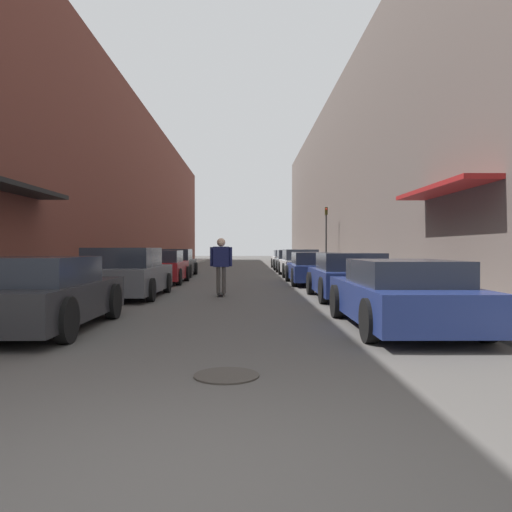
% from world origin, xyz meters
% --- Properties ---
extents(ground, '(127.25, 127.25, 0.00)m').
position_xyz_m(ground, '(0.00, 23.14, 0.00)').
color(ground, '#4C4947').
extents(curb_strip_left, '(1.80, 57.84, 0.12)m').
position_xyz_m(curb_strip_left, '(-5.00, 28.92, 0.06)').
color(curb_strip_left, gray).
rests_on(curb_strip_left, ground).
extents(curb_strip_right, '(1.80, 57.84, 0.12)m').
position_xyz_m(curb_strip_right, '(5.00, 28.92, 0.06)').
color(curb_strip_right, gray).
rests_on(curb_strip_right, ground).
extents(building_row_left, '(4.90, 57.84, 10.15)m').
position_xyz_m(building_row_left, '(-7.90, 28.92, 5.07)').
color(building_row_left, brown).
rests_on(building_row_left, ground).
extents(building_row_right, '(4.90, 57.84, 11.49)m').
position_xyz_m(building_row_right, '(7.90, 28.92, 5.75)').
color(building_row_right, '#564C47').
rests_on(building_row_right, ground).
extents(parked_car_left_0, '(1.99, 4.06, 1.22)m').
position_xyz_m(parked_car_left_0, '(-3.08, 5.62, 0.60)').
color(parked_car_left_0, '#232326').
rests_on(parked_car_left_0, ground).
extents(parked_car_left_1, '(2.09, 4.26, 1.38)m').
position_xyz_m(parked_car_left_1, '(-3.00, 11.26, 0.66)').
color(parked_car_left_1, '#515459').
rests_on(parked_car_left_1, ground).
extents(parked_car_left_2, '(1.93, 3.94, 1.28)m').
position_xyz_m(parked_car_left_2, '(-2.97, 16.82, 0.62)').
color(parked_car_left_2, maroon).
rests_on(parked_car_left_2, ground).
extents(parked_car_left_3, '(1.86, 4.60, 1.33)m').
position_xyz_m(parked_car_left_3, '(-3.10, 21.76, 0.63)').
color(parked_car_left_3, black).
rests_on(parked_car_left_3, ground).
extents(parked_car_right_0, '(1.88, 4.24, 1.17)m').
position_xyz_m(parked_car_right_0, '(3.03, 5.65, 0.58)').
color(parked_car_right_0, navy).
rests_on(parked_car_right_0, ground).
extents(parked_car_right_1, '(1.90, 4.07, 1.24)m').
position_xyz_m(parked_car_right_1, '(3.15, 10.64, 0.61)').
color(parked_car_right_1, navy).
rests_on(parked_car_right_1, ground).
extents(parked_car_right_2, '(1.95, 4.53, 1.22)m').
position_xyz_m(parked_car_right_2, '(2.98, 16.23, 0.60)').
color(parked_car_right_2, navy).
rests_on(parked_car_right_2, ground).
extents(parked_car_right_3, '(1.86, 4.54, 1.31)m').
position_xyz_m(parked_car_right_3, '(2.98, 21.55, 0.63)').
color(parked_car_right_3, silver).
rests_on(parked_car_right_3, ground).
extents(parked_car_right_4, '(1.89, 3.92, 1.27)m').
position_xyz_m(parked_car_right_4, '(3.01, 26.68, 0.61)').
color(parked_car_right_4, gray).
rests_on(parked_car_right_4, ground).
extents(parked_car_right_5, '(1.90, 3.94, 1.25)m').
position_xyz_m(parked_car_right_5, '(3.08, 31.32, 0.61)').
color(parked_car_right_5, silver).
rests_on(parked_car_right_5, ground).
extents(skateboarder, '(0.63, 0.78, 1.66)m').
position_xyz_m(skateboarder, '(-0.32, 11.54, 1.02)').
color(skateboarder, black).
rests_on(skateboarder, ground).
extents(manhole_cover, '(0.70, 0.70, 0.02)m').
position_xyz_m(manhole_cover, '(0.20, 2.55, 0.01)').
color(manhole_cover, '#332D28').
rests_on(manhole_cover, ground).
extents(traffic_light, '(0.16, 0.22, 3.69)m').
position_xyz_m(traffic_light, '(5.14, 26.86, 2.39)').
color(traffic_light, '#2D2D2D').
rests_on(traffic_light, curb_strip_right).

